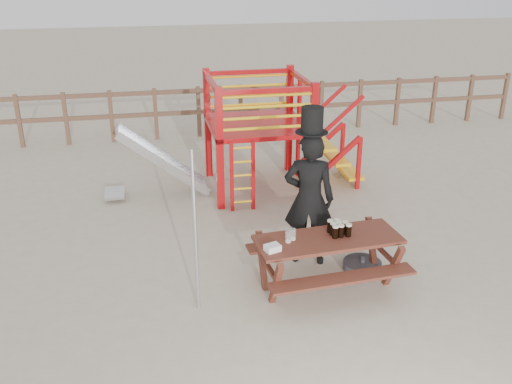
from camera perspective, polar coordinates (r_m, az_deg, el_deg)
name	(u,v)px	position (r m, az deg, el deg)	size (l,w,h in m)	color
ground	(299,291)	(7.51, 4.28, -9.87)	(60.00, 60.00, 0.00)	#BBAB91
back_fence	(220,105)	(13.60, -3.65, 8.65)	(15.09, 0.09, 1.20)	brown
playground_fort	(253,133)	(10.28, -0.26, 5.97)	(4.71, 1.84, 2.10)	#AC0B0E
picnic_table	(327,256)	(7.42, 7.15, -6.37)	(1.93, 1.40, 0.72)	maroon
man_with_hat	(309,196)	(7.78, 5.34, -0.37)	(0.80, 0.65, 2.23)	black
metal_pole	(195,233)	(6.70, -6.09, -4.12)	(0.05, 0.05, 2.06)	#B2B2B7
parasol_base	(362,266)	(8.06, 10.57, -7.25)	(0.53, 0.53, 0.22)	#343439
paper_bag	(272,248)	(6.92, 1.66, -5.61)	(0.18, 0.14, 0.08)	white
stout_pints	(338,228)	(7.35, 8.25, -3.63)	(0.27, 0.25, 0.17)	black
empty_glasses	(291,236)	(7.14, 3.48, -4.41)	(0.15, 0.13, 0.15)	silver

